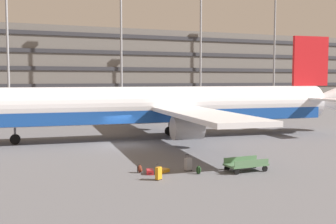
% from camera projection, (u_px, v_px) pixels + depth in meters
% --- Properties ---
extents(ground_plane, '(600.00, 600.00, 0.00)m').
position_uv_depth(ground_plane, '(122.00, 145.00, 36.41)').
color(ground_plane, '#5B5B60').
extents(terminal_structure, '(131.06, 20.55, 15.30)m').
position_uv_depth(terminal_structure, '(53.00, 70.00, 83.00)').
color(terminal_structure, '#605B56').
rests_on(terminal_structure, ground_plane).
extents(airliner, '(40.96, 33.27, 10.35)m').
position_uv_depth(airliner, '(164.00, 107.00, 40.42)').
color(airliner, silver).
rests_on(airliner, ground_plane).
extents(light_mast_center_left, '(1.80, 0.50, 19.12)m').
position_uv_depth(light_mast_center_left, '(7.00, 43.00, 62.86)').
color(light_mast_center_left, gray).
rests_on(light_mast_center_left, ground_plane).
extents(light_mast_center_right, '(1.80, 0.50, 23.94)m').
position_uv_depth(light_mast_center_right, '(121.00, 32.00, 69.29)').
color(light_mast_center_right, gray).
rests_on(light_mast_center_right, ground_plane).
extents(light_mast_right, '(1.80, 0.50, 21.13)m').
position_uv_depth(light_mast_right, '(201.00, 43.00, 74.91)').
color(light_mast_right, gray).
rests_on(light_mast_right, ground_plane).
extents(light_mast_far_right, '(1.80, 0.50, 26.45)m').
position_uv_depth(light_mast_far_right, '(275.00, 32.00, 80.66)').
color(light_mast_far_right, gray).
rests_on(light_mast_far_right, ground_plane).
extents(suitcase_laid_flat, '(0.81, 0.74, 0.21)m').
position_uv_depth(suitcase_laid_flat, '(163.00, 170.00, 25.74)').
color(suitcase_laid_flat, orange).
rests_on(suitcase_laid_flat, ground_plane).
extents(suitcase_scuffed, '(0.44, 0.39, 0.93)m').
position_uv_depth(suitcase_scuffed, '(159.00, 173.00, 23.69)').
color(suitcase_scuffed, orange).
rests_on(suitcase_scuffed, ground_plane).
extents(suitcase_red, '(0.53, 0.42, 1.03)m').
position_uv_depth(suitcase_red, '(188.00, 164.00, 26.10)').
color(suitcase_red, gray).
rests_on(suitcase_red, ground_plane).
extents(suitcase_navy, '(0.61, 0.83, 0.26)m').
position_uv_depth(suitcase_navy, '(150.00, 172.00, 25.25)').
color(suitcase_navy, '#B21E23').
rests_on(suitcase_navy, ground_plane).
extents(backpack_large, '(0.38, 0.37, 0.56)m').
position_uv_depth(backpack_large, '(199.00, 170.00, 25.21)').
color(backpack_large, '#264C26').
rests_on(backpack_large, ground_plane).
extents(backpack_orange, '(0.39, 0.39, 0.54)m').
position_uv_depth(backpack_orange, '(140.00, 169.00, 25.52)').
color(backpack_orange, '#592619').
rests_on(backpack_orange, ground_plane).
extents(baggage_cart, '(3.32, 1.37, 0.82)m').
position_uv_depth(baggage_cart, '(246.00, 165.00, 25.96)').
color(baggage_cart, '#4C724C').
rests_on(baggage_cart, ground_plane).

